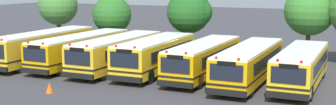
{
  "coord_description": "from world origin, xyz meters",
  "views": [
    {
      "loc": [
        14.67,
        -30.09,
        6.93
      ],
      "look_at": [
        0.83,
        0.0,
        1.6
      ],
      "focal_mm": 48.76,
      "sensor_mm": 36.0,
      "label": 1
    }
  ],
  "objects_px": {
    "tree_0": "(57,6)",
    "tree_2": "(191,12)",
    "school_bus_1": "(81,49)",
    "school_bus_3": "(156,54)",
    "school_bus_4": "(204,58)",
    "school_bus_5": "(250,63)",
    "school_bus_0": "(44,46)",
    "tree_1": "(112,15)",
    "traffic_cone": "(49,88)",
    "tree_3": "(311,10)",
    "school_bus_2": "(118,52)",
    "school_bus_6": "(301,66)"
  },
  "relations": [
    {
      "from": "school_bus_0",
      "to": "school_bus_3",
      "type": "bearing_deg",
      "value": 179.61
    },
    {
      "from": "school_bus_1",
      "to": "tree_0",
      "type": "xyz_separation_m",
      "value": [
        -9.31,
        8.86,
        2.78
      ]
    },
    {
      "from": "school_bus_0",
      "to": "tree_3",
      "type": "bearing_deg",
      "value": -154.23
    },
    {
      "from": "school_bus_5",
      "to": "tree_3",
      "type": "xyz_separation_m",
      "value": [
        2.56,
        9.95,
        3.0
      ]
    },
    {
      "from": "school_bus_4",
      "to": "tree_1",
      "type": "relative_size",
      "value": 1.95
    },
    {
      "from": "school_bus_2",
      "to": "school_bus_4",
      "type": "relative_size",
      "value": 1.02
    },
    {
      "from": "school_bus_3",
      "to": "tree_1",
      "type": "bearing_deg",
      "value": -44.66
    },
    {
      "from": "school_bus_0",
      "to": "tree_0",
      "type": "height_order",
      "value": "tree_0"
    },
    {
      "from": "school_bus_3",
      "to": "school_bus_4",
      "type": "xyz_separation_m",
      "value": [
        3.66,
        0.41,
        -0.07
      ]
    },
    {
      "from": "tree_0",
      "to": "tree_2",
      "type": "bearing_deg",
      "value": -4.59
    },
    {
      "from": "school_bus_1",
      "to": "tree_2",
      "type": "relative_size",
      "value": 1.87
    },
    {
      "from": "school_bus_3",
      "to": "tree_1",
      "type": "distance_m",
      "value": 12.66
    },
    {
      "from": "school_bus_1",
      "to": "school_bus_6",
      "type": "height_order",
      "value": "school_bus_1"
    },
    {
      "from": "school_bus_5",
      "to": "traffic_cone",
      "type": "bearing_deg",
      "value": 36.95
    },
    {
      "from": "school_bus_0",
      "to": "school_bus_5",
      "type": "xyz_separation_m",
      "value": [
        17.47,
        0.04,
        -0.09
      ]
    },
    {
      "from": "tree_3",
      "to": "school_bus_1",
      "type": "bearing_deg",
      "value": -150.03
    },
    {
      "from": "traffic_cone",
      "to": "school_bus_1",
      "type": "bearing_deg",
      "value": 112.9
    },
    {
      "from": "school_bus_5",
      "to": "school_bus_6",
      "type": "height_order",
      "value": "school_bus_5"
    },
    {
      "from": "tree_0",
      "to": "tree_2",
      "type": "height_order",
      "value": "tree_0"
    },
    {
      "from": "traffic_cone",
      "to": "tree_1",
      "type": "bearing_deg",
      "value": 108.79
    },
    {
      "from": "school_bus_4",
      "to": "traffic_cone",
      "type": "bearing_deg",
      "value": 50.34
    },
    {
      "from": "school_bus_1",
      "to": "school_bus_4",
      "type": "height_order",
      "value": "school_bus_1"
    },
    {
      "from": "school_bus_3",
      "to": "tree_0",
      "type": "distance_m",
      "value": 18.84
    },
    {
      "from": "tree_1",
      "to": "school_bus_1",
      "type": "bearing_deg",
      "value": -75.59
    },
    {
      "from": "school_bus_0",
      "to": "tree_2",
      "type": "height_order",
      "value": "tree_2"
    },
    {
      "from": "school_bus_1",
      "to": "tree_3",
      "type": "relative_size",
      "value": 1.76
    },
    {
      "from": "tree_0",
      "to": "school_bus_5",
      "type": "bearing_deg",
      "value": -21.64
    },
    {
      "from": "school_bus_1",
      "to": "school_bus_2",
      "type": "bearing_deg",
      "value": 175.18
    },
    {
      "from": "school_bus_5",
      "to": "school_bus_1",
      "type": "bearing_deg",
      "value": -2.15
    },
    {
      "from": "school_bus_4",
      "to": "school_bus_5",
      "type": "height_order",
      "value": "school_bus_4"
    },
    {
      "from": "school_bus_1",
      "to": "school_bus_3",
      "type": "distance_m",
      "value": 6.9
    },
    {
      "from": "tree_0",
      "to": "school_bus_4",
      "type": "bearing_deg",
      "value": -23.95
    },
    {
      "from": "tree_1",
      "to": "school_bus_6",
      "type": "bearing_deg",
      "value": -23.31
    },
    {
      "from": "school_bus_4",
      "to": "tree_1",
      "type": "bearing_deg",
      "value": -33.08
    },
    {
      "from": "tree_1",
      "to": "tree_2",
      "type": "bearing_deg",
      "value": -4.58
    },
    {
      "from": "school_bus_0",
      "to": "tree_1",
      "type": "height_order",
      "value": "tree_1"
    },
    {
      "from": "school_bus_1",
      "to": "tree_0",
      "type": "height_order",
      "value": "tree_0"
    },
    {
      "from": "school_bus_3",
      "to": "school_bus_5",
      "type": "distance_m",
      "value": 7.12
    },
    {
      "from": "traffic_cone",
      "to": "tree_3",
      "type": "bearing_deg",
      "value": 54.08
    },
    {
      "from": "school_bus_2",
      "to": "tree_2",
      "type": "xyz_separation_m",
      "value": [
        2.88,
        7.93,
        2.68
      ]
    },
    {
      "from": "school_bus_5",
      "to": "school_bus_0",
      "type": "bearing_deg",
      "value": -0.42
    },
    {
      "from": "school_bus_1",
      "to": "tree_1",
      "type": "distance_m",
      "value": 8.8
    },
    {
      "from": "school_bus_5",
      "to": "tree_2",
      "type": "relative_size",
      "value": 1.83
    },
    {
      "from": "tree_1",
      "to": "tree_2",
      "type": "distance_m",
      "value": 8.67
    },
    {
      "from": "school_bus_4",
      "to": "tree_1",
      "type": "height_order",
      "value": "tree_1"
    },
    {
      "from": "school_bus_0",
      "to": "tree_0",
      "type": "xyz_separation_m",
      "value": [
        -5.85,
        9.29,
        2.71
      ]
    },
    {
      "from": "school_bus_3",
      "to": "tree_0",
      "type": "bearing_deg",
      "value": -30.54
    },
    {
      "from": "school_bus_3",
      "to": "school_bus_5",
      "type": "xyz_separation_m",
      "value": [
        7.12,
        -0.02,
        -0.07
      ]
    },
    {
      "from": "school_bus_3",
      "to": "tree_3",
      "type": "bearing_deg",
      "value": -135.15
    },
    {
      "from": "school_bus_6",
      "to": "tree_0",
      "type": "bearing_deg",
      "value": -18.97
    }
  ]
}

